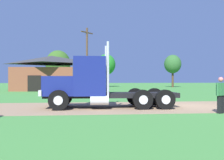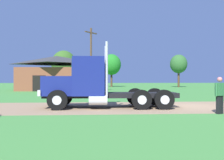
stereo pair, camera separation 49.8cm
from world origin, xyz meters
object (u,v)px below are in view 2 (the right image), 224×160
object	(u,v)px
visitor_by_barrel	(220,94)
utility_pole_far	(91,58)
truck_foreground_white	(90,85)
shed_building	(57,74)

from	to	relation	value
visitor_by_barrel	utility_pole_far	xyz separation A→B (m)	(-6.51, 21.08, 3.47)
visitor_by_barrel	utility_pole_far	distance (m)	22.33
truck_foreground_white	shed_building	bearing A→B (deg)	103.19
visitor_by_barrel	shed_building	world-z (taller)	shed_building
shed_building	utility_pole_far	bearing A→B (deg)	-47.65
visitor_by_barrel	shed_building	bearing A→B (deg)	113.75
truck_foreground_white	visitor_by_barrel	bearing A→B (deg)	-25.92
utility_pole_far	truck_foreground_white	bearing A→B (deg)	-89.18
visitor_by_barrel	shed_building	distance (m)	29.47
truck_foreground_white	shed_building	size ratio (longest dim) A/B	0.71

